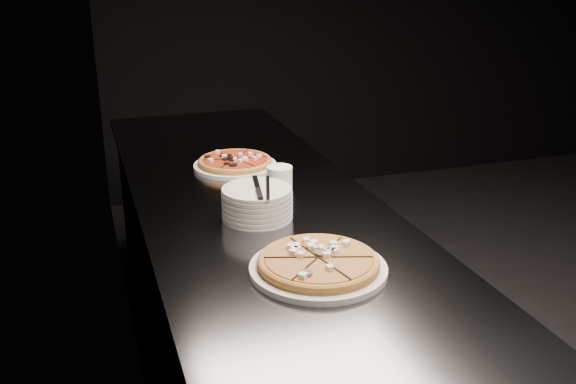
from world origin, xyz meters
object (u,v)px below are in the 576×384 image
object	(u,v)px
pizza_mushroom	(318,264)
cutlery	(261,189)
counter	(259,325)
plate_stack	(257,203)
ramekin	(280,177)
pizza_tomato	(235,163)

from	to	relation	value
pizza_mushroom	cutlery	world-z (taller)	cutlery
counter	plate_stack	bearing A→B (deg)	-105.09
pizza_mushroom	ramekin	distance (m)	0.60
plate_stack	ramekin	world-z (taller)	plate_stack
plate_stack	pizza_tomato	bearing A→B (deg)	83.87
counter	cutlery	xyz separation A→B (m)	(-0.03, -0.16, 0.55)
pizza_mushroom	plate_stack	bearing A→B (deg)	97.20
pizza_tomato	ramekin	world-z (taller)	ramekin
plate_stack	cutlery	bearing A→B (deg)	-62.38
pizza_mushroom	plate_stack	distance (m)	0.38
ramekin	counter	bearing A→B (deg)	-141.72
cutlery	pizza_tomato	bearing A→B (deg)	95.33
ramekin	plate_stack	bearing A→B (deg)	-122.13
pizza_tomato	counter	bearing A→B (deg)	-92.23
pizza_mushroom	cutlery	distance (m)	0.37
counter	pizza_tomato	size ratio (longest dim) A/B	8.10
pizza_mushroom	pizza_tomato	size ratio (longest dim) A/B	1.24
counter	cutlery	distance (m)	0.58
pizza_tomato	plate_stack	xyz separation A→B (m)	(-0.05, -0.48, 0.03)
ramekin	pizza_mushroom	bearing A→B (deg)	-98.67
pizza_tomato	plate_stack	size ratio (longest dim) A/B	1.48
plate_stack	ramekin	distance (m)	0.26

